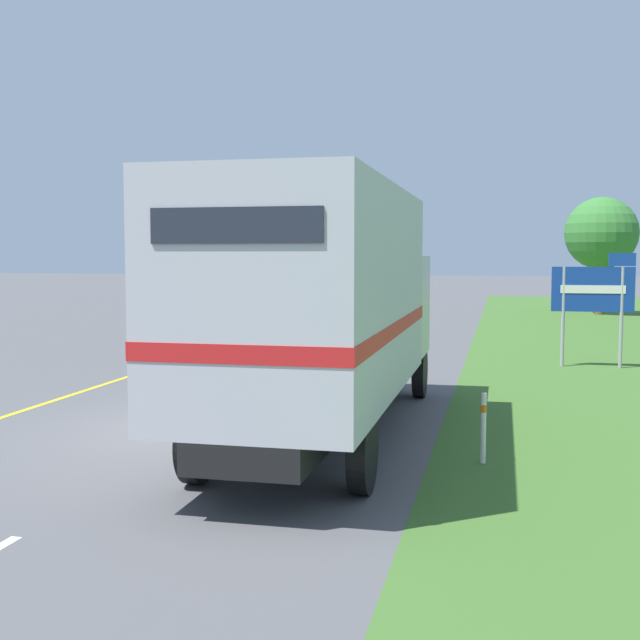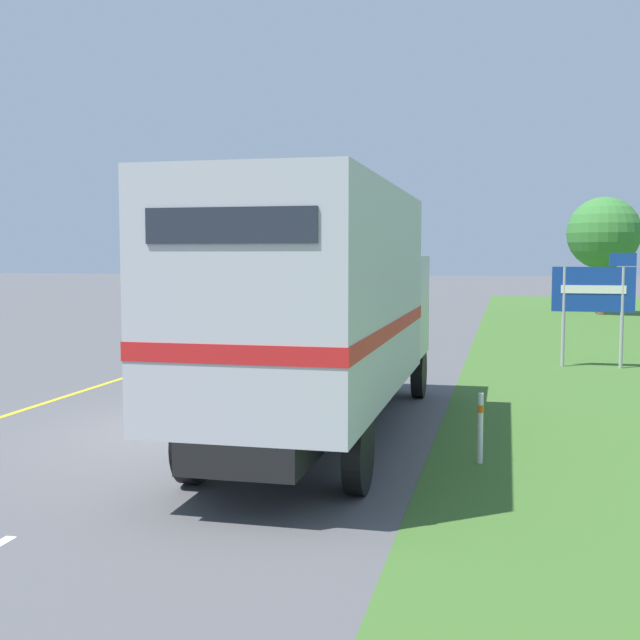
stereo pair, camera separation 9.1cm
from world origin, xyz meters
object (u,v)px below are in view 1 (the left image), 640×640
(roadside_tree_far, at_px, (601,234))
(delineator_post, at_px, (483,426))
(lead_car_white, at_px, (302,309))
(horse_trailer_truck, at_px, (325,304))
(highway_sign, at_px, (594,293))

(roadside_tree_far, relative_size, delineator_post, 5.77)
(lead_car_white, xyz_separation_m, delineator_post, (6.33, -15.23, -0.47))
(horse_trailer_truck, bearing_deg, highway_sign, 62.44)
(horse_trailer_truck, height_order, delineator_post, horse_trailer_truck)
(horse_trailer_truck, relative_size, delineator_post, 9.22)
(highway_sign, bearing_deg, roadside_tree_far, 83.22)
(horse_trailer_truck, height_order, lead_car_white, horse_trailer_truck)
(roadside_tree_far, xyz_separation_m, delineator_post, (-4.65, -28.70, -3.27))
(lead_car_white, distance_m, roadside_tree_far, 17.60)
(delineator_post, bearing_deg, highway_sign, 76.39)
(highway_sign, relative_size, delineator_post, 2.98)
(horse_trailer_truck, height_order, roadside_tree_far, roadside_tree_far)
(lead_car_white, height_order, highway_sign, highway_sign)
(highway_sign, height_order, delineator_post, highway_sign)
(lead_car_white, bearing_deg, roadside_tree_far, 50.80)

